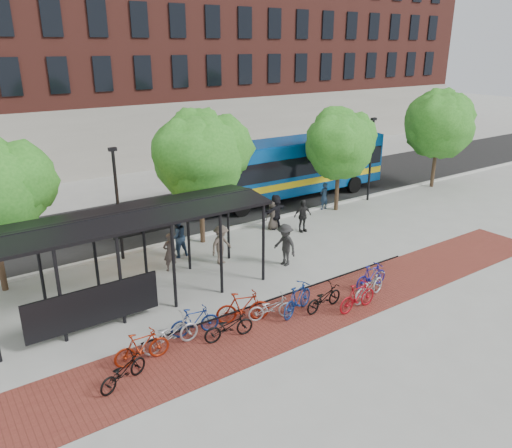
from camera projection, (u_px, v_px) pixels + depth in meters
ground at (292, 250)px, 23.83m from camera, size 160.00×160.00×0.00m
asphalt_street at (208, 207)px, 30.01m from camera, size 160.00×8.00×0.01m
curb at (245, 225)px, 26.90m from camera, size 160.00×0.25×0.12m
brick_strip at (333, 303)px, 18.89m from camera, size 24.00×3.00×0.01m
bike_rack_rail at (291, 303)px, 18.89m from camera, size 12.00×0.05×0.95m
building_brick at (202, 36)px, 45.89m from camera, size 55.00×14.00×20.00m
bus_shelter at (127, 227)px, 18.07m from camera, size 10.60×3.07×3.60m
tree_b at (201, 153)px, 23.35m from camera, size 5.15×4.20×6.47m
tree_c at (340, 141)px, 28.31m from camera, size 4.66×3.80×5.92m
tree_d at (440, 121)px, 33.01m from camera, size 5.39×4.40×6.55m
lamp_post_left at (118, 201)px, 21.92m from camera, size 0.35×0.20×5.12m
lamp_post_right at (371, 157)px, 30.52m from camera, size 0.35×0.20×5.12m
bus at (288, 165)px, 31.18m from camera, size 13.71×3.47×3.69m
bike_0 at (123, 371)px, 14.24m from camera, size 1.76×1.15×0.87m
bike_1 at (142, 347)px, 15.21m from camera, size 1.79×0.59×1.06m
bike_2 at (170, 334)px, 15.94m from camera, size 2.02×0.78×1.05m
bike_3 at (195, 321)px, 16.69m from camera, size 1.75×0.80×1.02m
bike_4 at (229, 326)px, 16.47m from camera, size 1.81×0.82×0.92m
bike_5 at (243, 307)px, 17.44m from camera, size 2.00×1.18×1.16m
bike_6 at (271, 308)px, 17.68m from camera, size 1.79×1.09×0.89m
bike_7 at (297, 299)px, 18.02m from camera, size 1.97×1.18×1.14m
bike_8 at (324, 298)px, 18.32m from camera, size 1.83×0.81×0.93m
bike_9 at (358, 296)px, 18.25m from camera, size 1.83×0.57×1.09m
bike_10 at (369, 286)px, 19.05m from camera, size 2.10×1.12×1.05m
bike_11 at (371, 276)px, 19.97m from camera, size 1.66×0.47×1.00m
pedestrian_1 at (170, 252)px, 21.38m from camera, size 0.63×0.42×1.71m
pedestrian_2 at (177, 237)px, 22.73m from camera, size 1.00×0.81×1.96m
pedestrian_3 at (221, 245)px, 22.02m from camera, size 1.31×0.98×1.80m
pedestrian_4 at (303, 216)px, 25.86m from camera, size 1.06×0.54×1.74m
pedestrian_5 at (276, 212)px, 26.27m from camera, size 1.81×0.97×1.87m
pedestrian_6 at (273, 215)px, 26.24m from camera, size 0.79×0.53×1.57m
pedestrian_7 at (324, 196)px, 29.43m from camera, size 0.60×0.40×1.61m
pedestrian_9 at (285, 245)px, 21.86m from camera, size 0.84×1.30×1.91m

